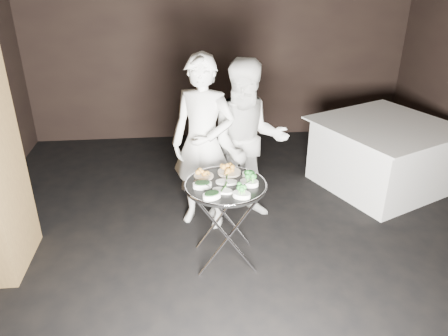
{
  "coord_description": "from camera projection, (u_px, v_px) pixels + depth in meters",
  "views": [
    {
      "loc": [
        -0.6,
        -3.4,
        2.75
      ],
      "look_at": [
        -0.24,
        0.27,
        0.95
      ],
      "focal_mm": 35.0,
      "sensor_mm": 36.0,
      "label": 1
    }
  ],
  "objects": [
    {
      "name": "broccoli_bowl_a",
      "position": [
        249.0,
        182.0,
        3.99
      ],
      "size": [
        0.2,
        0.17,
        0.07
      ],
      "rotation": [
        0.0,
        0.0,
        -0.32
      ],
      "color": "white",
      "rests_on": "serving_tray"
    },
    {
      "name": "asparagus_plate_b",
      "position": [
        223.0,
        190.0,
        3.88
      ],
      "size": [
        0.21,
        0.17,
        0.04
      ],
      "rotation": [
        0.0,
        0.0,
        -0.41
      ],
      "color": "white",
      "rests_on": "serving_tray"
    },
    {
      "name": "waiter_left",
      "position": [
        203.0,
        144.0,
        4.62
      ],
      "size": [
        0.82,
        0.69,
        1.9
      ],
      "primitive_type": "imported",
      "rotation": [
        0.0,
        0.0,
        -0.4
      ],
      "color": "silver",
      "rests_on": "floor"
    },
    {
      "name": "tray_stand",
      "position": [
        226.0,
        220.0,
        4.18
      ],
      "size": [
        0.57,
        0.48,
        0.84
      ],
      "rotation": [
        0.0,
        0.0,
        -0.02
      ],
      "color": "silver",
      "rests_on": "floor"
    },
    {
      "name": "spinach_bowl_a",
      "position": [
        202.0,
        184.0,
        3.95
      ],
      "size": [
        0.18,
        0.12,
        0.07
      ],
      "rotation": [
        0.0,
        0.0,
        0.06
      ],
      "color": "white",
      "rests_on": "serving_tray"
    },
    {
      "name": "dining_table",
      "position": [
        382.0,
        155.0,
        5.62
      ],
      "size": [
        1.51,
        1.51,
        0.86
      ],
      "rotation": [
        0.0,
        0.0,
        0.43
      ],
      "color": "white",
      "rests_on": "floor"
    },
    {
      "name": "wall_back",
      "position": [
        219.0,
        45.0,
        6.79
      ],
      "size": [
        6.0,
        0.05,
        3.0
      ],
      "primitive_type": "cube",
      "color": "black",
      "rests_on": "floor"
    },
    {
      "name": "serving_tray",
      "position": [
        226.0,
        185.0,
        4.02
      ],
      "size": [
        0.77,
        0.77,
        0.04
      ],
      "color": "black",
      "rests_on": "tray_stand"
    },
    {
      "name": "asparagus_plate_a",
      "position": [
        226.0,
        181.0,
        4.03
      ],
      "size": [
        0.22,
        0.14,
        0.04
      ],
      "rotation": [
        0.0,
        0.0,
        -0.17
      ],
      "color": "white",
      "rests_on": "serving_tray"
    },
    {
      "name": "serving_utensils",
      "position": [
        227.0,
        176.0,
        4.05
      ],
      "size": [
        0.58,
        0.41,
        0.01
      ],
      "color": "silver",
      "rests_on": "serving_tray"
    },
    {
      "name": "potato_plate_a",
      "position": [
        204.0,
        174.0,
        4.14
      ],
      "size": [
        0.19,
        0.19,
        0.07
      ],
      "rotation": [
        0.0,
        0.0,
        -0.36
      ],
      "color": "beige",
      "rests_on": "serving_tray"
    },
    {
      "name": "potato_plate_b",
      "position": [
        229.0,
        170.0,
        4.2
      ],
      "size": [
        0.22,
        0.22,
        0.08
      ],
      "rotation": [
        0.0,
        0.0,
        -0.05
      ],
      "color": "beige",
      "rests_on": "serving_tray"
    },
    {
      "name": "waiter_right",
      "position": [
        248.0,
        142.0,
        4.76
      ],
      "size": [
        0.89,
        0.7,
        1.83
      ],
      "primitive_type": "imported",
      "rotation": [
        0.0,
        0.0,
        0.0
      ],
      "color": "silver",
      "rests_on": "floor"
    },
    {
      "name": "spinach_bowl_b",
      "position": [
        212.0,
        195.0,
        3.78
      ],
      "size": [
        0.2,
        0.17,
        0.07
      ],
      "rotation": [
        0.0,
        0.0,
        0.43
      ],
      "color": "white",
      "rests_on": "serving_tray"
    },
    {
      "name": "floor",
      "position": [
        251.0,
        268.0,
        4.31
      ],
      "size": [
        6.0,
        7.0,
        0.05
      ],
      "primitive_type": "cube",
      "color": "black",
      "rests_on": "ground"
    },
    {
      "name": "broccoli_bowl_b",
      "position": [
        242.0,
        194.0,
        3.79
      ],
      "size": [
        0.19,
        0.17,
        0.07
      ],
      "rotation": [
        0.0,
        0.0,
        -0.43
      ],
      "color": "white",
      "rests_on": "serving_tray"
    },
    {
      "name": "greens_bowl",
      "position": [
        249.0,
        174.0,
        4.12
      ],
      "size": [
        0.13,
        0.13,
        0.08
      ],
      "rotation": [
        0.0,
        0.0,
        0.26
      ],
      "color": "white",
      "rests_on": "serving_tray"
    }
  ]
}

